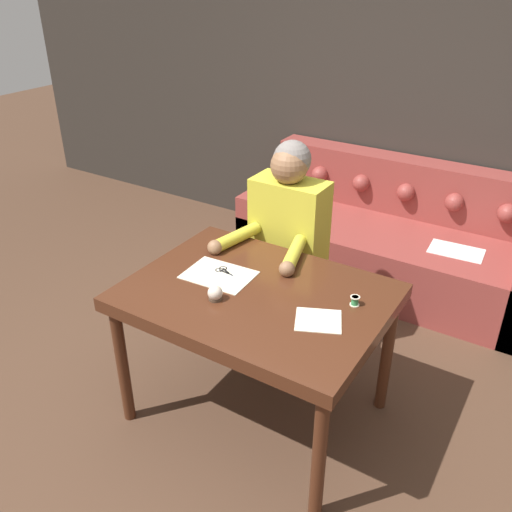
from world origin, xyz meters
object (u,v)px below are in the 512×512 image
object	(u,v)px
scissors	(226,272)
thread_spool	(355,301)
person	(287,248)
dining_table	(257,305)
pin_cushion	(215,293)
couch	(393,242)

from	to	relation	value
scissors	thread_spool	world-z (taller)	thread_spool
person	thread_spool	world-z (taller)	person
dining_table	person	xyz separation A→B (m)	(-0.18, 0.62, -0.02)
thread_spool	pin_cushion	distance (m)	0.64
couch	person	distance (m)	1.20
couch	scissors	size ratio (longest dim) A/B	11.03
couch	dining_table	bearing A→B (deg)	-93.88
person	thread_spool	distance (m)	0.79
thread_spool	scissors	bearing A→B (deg)	-173.62
person	pin_cushion	bearing A→B (deg)	-86.01
dining_table	person	bearing A→B (deg)	105.91
dining_table	scissors	distance (m)	0.24
dining_table	thread_spool	xyz separation A→B (m)	(0.44, 0.14, 0.10)
couch	thread_spool	distance (m)	1.69
thread_spool	pin_cushion	world-z (taller)	pin_cushion
person	pin_cushion	xyz separation A→B (m)	(0.05, -0.78, 0.13)
scissors	couch	bearing A→B (deg)	78.53
dining_table	thread_spool	distance (m)	0.47
dining_table	thread_spool	bearing A→B (deg)	17.33
couch	person	size ratio (longest dim) A/B	1.65
person	dining_table	bearing A→B (deg)	-74.09
dining_table	couch	size ratio (longest dim) A/B	0.57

